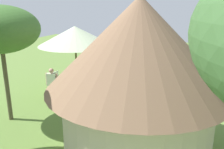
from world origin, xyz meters
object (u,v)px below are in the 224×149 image
object	(u,v)px
patio_chair_west_end	(97,77)
guest_beside_umbrella	(52,82)
patio_dining_table	(77,79)
zebra_by_umbrella	(192,77)
thatched_hut	(138,73)
acacia_tree_left_background	(0,30)
zebra_nearest_camera	(103,61)
zebra_toward_hut	(139,67)
patio_chair_near_lawn	(70,90)
patio_chair_east_end	(58,78)
standing_watcher	(198,68)
shade_umbrella	(75,36)
striped_lounge_chair	(148,93)

from	to	relation	value
patio_chair_west_end	guest_beside_umbrella	world-z (taller)	guest_beside_umbrella
patio_dining_table	zebra_by_umbrella	distance (m)	6.03
thatched_hut	acacia_tree_left_background	size ratio (longest dim) A/B	1.19
patio_chair_west_end	acacia_tree_left_background	size ratio (longest dim) A/B	0.20
patio_dining_table	zebra_nearest_camera	distance (m)	3.07
zebra_toward_hut	acacia_tree_left_background	size ratio (longest dim) A/B	0.45
guest_beside_umbrella	zebra_by_umbrella	size ratio (longest dim) A/B	0.90
patio_chair_near_lawn	zebra_toward_hut	bearing A→B (deg)	38.75
thatched_hut	zebra_nearest_camera	world-z (taller)	thatched_hut
patio_chair_east_end	zebra_toward_hut	distance (m)	4.69
standing_watcher	zebra_nearest_camera	xyz separation A→B (m)	(5.74, 0.43, -0.04)
thatched_hut	shade_umbrella	distance (m)	6.27
patio_chair_near_lawn	zebra_by_umbrella	distance (m)	6.18
striped_lounge_chair	zebra_toward_hut	distance (m)	2.24
shade_umbrella	standing_watcher	world-z (taller)	shade_umbrella
patio_chair_west_end	zebra_by_umbrella	world-z (taller)	zebra_by_umbrella
shade_umbrella	patio_dining_table	bearing A→B (deg)	-165.96
guest_beside_umbrella	patio_chair_east_end	bearing A→B (deg)	110.36
striped_lounge_chair	acacia_tree_left_background	world-z (taller)	acacia_tree_left_background
patio_chair_near_lawn	standing_watcher	bearing A→B (deg)	23.47
striped_lounge_chair	patio_chair_west_end	bearing A→B (deg)	21.60
shade_umbrella	patio_chair_east_end	world-z (taller)	shade_umbrella
zebra_by_umbrella	thatched_hut	bearing A→B (deg)	-140.56
patio_chair_near_lawn	acacia_tree_left_background	size ratio (longest dim) A/B	0.20
standing_watcher	zebra_by_umbrella	distance (m)	1.70
patio_chair_east_end	zebra_nearest_camera	bearing A→B (deg)	156.15
patio_chair_west_end	patio_chair_near_lawn	bearing A→B (deg)	113.97
thatched_hut	standing_watcher	bearing A→B (deg)	-98.58
thatched_hut	patio_dining_table	size ratio (longest dim) A/B	3.45
patio_chair_west_end	guest_beside_umbrella	size ratio (longest dim) A/B	0.53
zebra_nearest_camera	guest_beside_umbrella	bearing A→B (deg)	-9.30
shade_umbrella	striped_lounge_chair	xyz separation A→B (m)	(-3.84, -0.50, -2.72)
zebra_by_umbrella	zebra_toward_hut	size ratio (longest dim) A/B	0.91
guest_beside_umbrella	zebra_toward_hut	xyz separation A→B (m)	(-2.98, -4.17, 0.04)
patio_dining_table	patio_chair_near_lawn	distance (m)	1.31
standing_watcher	zebra_nearest_camera	world-z (taller)	standing_watcher
zebra_nearest_camera	zebra_by_umbrella	bearing A→B (deg)	71.75
patio_chair_east_end	standing_watcher	xyz separation A→B (m)	(-7.17, -3.44, 0.51)
patio_chair_east_end	guest_beside_umbrella	size ratio (longest dim) A/B	0.53
zebra_by_umbrella	striped_lounge_chair	bearing A→B (deg)	173.02
patio_chair_near_lawn	zebra_toward_hut	distance (m)	4.30
patio_chair_west_end	striped_lounge_chair	size ratio (longest dim) A/B	0.94
patio_dining_table	patio_chair_west_end	size ratio (longest dim) A/B	1.76
standing_watcher	zebra_nearest_camera	size ratio (longest dim) A/B	0.72
acacia_tree_left_background	patio_chair_east_end	bearing A→B (deg)	-82.10
patio_chair_near_lawn	striped_lounge_chair	world-z (taller)	patio_chair_near_lawn
thatched_hut	zebra_by_umbrella	world-z (taller)	thatched_hut
patio_dining_table	acacia_tree_left_background	world-z (taller)	acacia_tree_left_background
striped_lounge_chair	zebra_by_umbrella	world-z (taller)	zebra_by_umbrella
patio_chair_west_end	striped_lounge_chair	world-z (taller)	patio_chair_west_end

